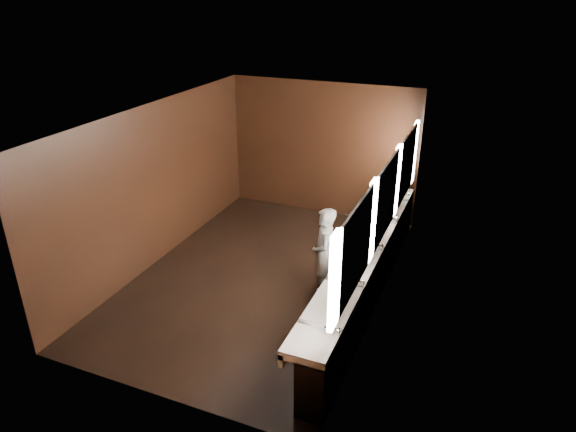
# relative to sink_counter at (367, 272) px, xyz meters

# --- Properties ---
(floor) EXTENTS (6.00, 6.00, 0.00)m
(floor) POSITION_rel_sink_counter_xyz_m (-1.79, 0.00, -0.50)
(floor) COLOR black
(floor) RESTS_ON ground
(ceiling) EXTENTS (4.00, 6.00, 0.02)m
(ceiling) POSITION_rel_sink_counter_xyz_m (-1.79, 0.00, 2.30)
(ceiling) COLOR #2D2D2B
(ceiling) RESTS_ON wall_back
(wall_back) EXTENTS (4.00, 0.02, 2.80)m
(wall_back) POSITION_rel_sink_counter_xyz_m (-1.79, 3.00, 0.90)
(wall_back) COLOR black
(wall_back) RESTS_ON floor
(wall_front) EXTENTS (4.00, 0.02, 2.80)m
(wall_front) POSITION_rel_sink_counter_xyz_m (-1.79, -3.00, 0.90)
(wall_front) COLOR black
(wall_front) RESTS_ON floor
(wall_left) EXTENTS (0.02, 6.00, 2.80)m
(wall_left) POSITION_rel_sink_counter_xyz_m (-3.79, 0.00, 0.90)
(wall_left) COLOR black
(wall_left) RESTS_ON floor
(wall_right) EXTENTS (0.02, 6.00, 2.80)m
(wall_right) POSITION_rel_sink_counter_xyz_m (0.21, 0.00, 0.90)
(wall_right) COLOR black
(wall_right) RESTS_ON floor
(sink_counter) EXTENTS (0.55, 5.40, 1.01)m
(sink_counter) POSITION_rel_sink_counter_xyz_m (0.00, 0.00, 0.00)
(sink_counter) COLOR black
(sink_counter) RESTS_ON floor
(mirror_band) EXTENTS (0.06, 5.03, 1.15)m
(mirror_band) POSITION_rel_sink_counter_xyz_m (0.19, -0.00, 1.25)
(mirror_band) COLOR white
(mirror_band) RESTS_ON wall_right
(person) EXTENTS (0.54, 0.65, 1.52)m
(person) POSITION_rel_sink_counter_xyz_m (-0.67, -0.16, 0.26)
(person) COLOR #80AABF
(person) RESTS_ON floor
(trash_bin) EXTENTS (0.42, 0.42, 0.56)m
(trash_bin) POSITION_rel_sink_counter_xyz_m (-0.22, -0.62, -0.21)
(trash_bin) COLOR black
(trash_bin) RESTS_ON floor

